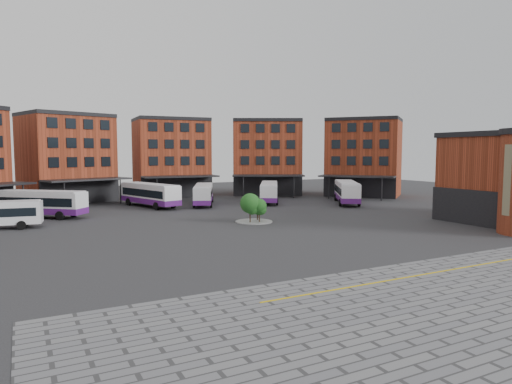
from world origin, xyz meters
name	(u,v)px	position (x,y,z in m)	size (l,w,h in m)	color
ground	(294,241)	(0.00, 0.00, 0.00)	(160.00, 160.00, 0.00)	#28282B
yellow_line	(429,273)	(2.00, -14.00, 0.03)	(26.00, 0.15, 0.02)	gold
main_building	(142,159)	(-4.77, 38.25, 7.23)	(94.14, 42.48, 14.60)	#923720
tree_island	(254,207)	(1.83, 11.56, 1.86)	(4.40, 4.40, 3.51)	gray
bus_b	(39,203)	(-20.37, 27.74, 1.86)	(11.14, 9.91, 3.43)	white
bus_c	(150,194)	(-5.05, 32.61, 1.91)	(6.34, 12.81, 3.53)	white
bus_d	(203,194)	(3.01, 31.19, 1.72)	(6.86, 11.38, 3.18)	silver
bus_e	(269,192)	(13.81, 29.49, 1.78)	(8.13, 11.41, 3.28)	silver
bus_f	(347,192)	(24.24, 22.51, 1.92)	(9.19, 12.14, 3.54)	white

